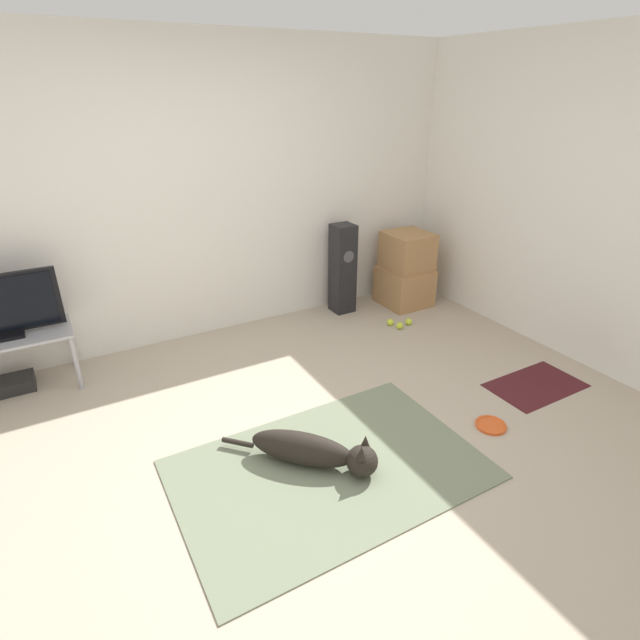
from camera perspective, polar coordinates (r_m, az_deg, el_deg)
ground_plane at (r=3.25m, az=-1.13°, el=-15.69°), size 12.00×12.00×0.00m
wall_back at (r=4.50m, az=-14.57°, el=13.53°), size 8.00×0.06×2.55m
wall_right at (r=4.42m, az=30.38°, el=10.72°), size 0.06×8.00×2.55m
area_rug at (r=3.18m, az=1.10°, el=-16.69°), size 1.84×1.21×0.01m
dog at (r=3.14m, az=-0.59°, el=-14.72°), size 0.74×0.77×0.25m
frisbee at (r=3.70m, az=18.94°, el=-11.29°), size 0.21×0.21×0.03m
cardboard_box_lower at (r=5.38m, az=9.59°, el=3.84°), size 0.47×0.49×0.39m
cardboard_box_upper at (r=5.27m, az=9.95°, el=7.79°), size 0.43×0.44×0.38m
floor_speaker at (r=5.05m, az=2.60°, el=5.86°), size 0.21×0.22×0.91m
tv_stand at (r=4.34m, az=-32.47°, el=-2.40°), size 0.93×0.46×0.47m
tennis_ball_by_boxes at (r=4.96m, az=10.09°, el=-0.19°), size 0.07×0.07×0.07m
tennis_ball_near_speaker at (r=4.92m, az=8.04°, el=-0.25°), size 0.07×0.07×0.07m
tennis_ball_loose_on_carpet at (r=4.86m, az=9.11°, el=-0.64°), size 0.07×0.07×0.07m
game_console at (r=4.53m, az=-31.85°, el=-6.32°), size 0.33×0.23×0.09m
door_mat at (r=4.28m, az=23.42°, el=-6.86°), size 0.75×0.45×0.01m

